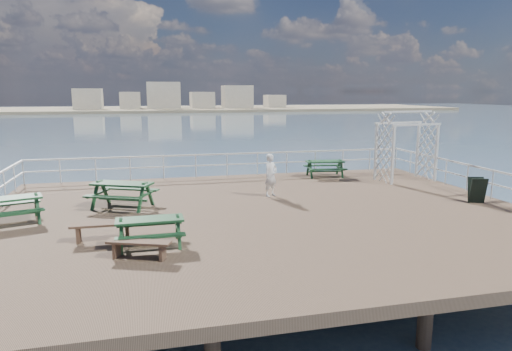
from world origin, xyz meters
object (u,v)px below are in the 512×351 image
object	(u,v)px
picnic_table_b	(122,189)
trellis_arbor	(406,150)
flat_bench_near	(103,227)
person	(271,175)
picnic_table_d	(150,226)
picnic_table_c	(325,165)
picnic_table_a	(8,205)
flat_bench_far	(139,245)

from	to	relation	value
picnic_table_b	trellis_arbor	size ratio (longest dim) A/B	0.81
flat_bench_near	person	world-z (taller)	person
picnic_table_b	flat_bench_near	xyz separation A→B (m)	(-0.35, -3.57, -0.27)
picnic_table_d	person	xyz separation A→B (m)	(4.55, 4.78, 0.28)
picnic_table_c	picnic_table_b	bearing A→B (deg)	-150.14
picnic_table_b	picnic_table_d	distance (m)	4.41
picnic_table_d	picnic_table_b	bearing A→B (deg)	100.66
flat_bench_near	person	bearing A→B (deg)	35.81
picnic_table_a	person	xyz separation A→B (m)	(8.68, 1.69, 0.23)
picnic_table_d	flat_bench_near	xyz separation A→B (m)	(-1.23, 0.75, -0.17)
picnic_table_b	person	size ratio (longest dim) A/B	1.56
picnic_table_c	flat_bench_far	bearing A→B (deg)	-126.03
flat_bench_far	person	world-z (taller)	person
flat_bench_far	trellis_arbor	distance (m)	13.69
picnic_table_b	picnic_table_d	xyz separation A→B (m)	(0.88, -4.32, -0.10)
flat_bench_far	flat_bench_near	bearing A→B (deg)	141.81
person	flat_bench_far	bearing A→B (deg)	-160.44
picnic_table_d	person	size ratio (longest dim) A/B	1.07
picnic_table_c	flat_bench_near	distance (m)	11.90
flat_bench_near	flat_bench_far	bearing A→B (deg)	-58.54
flat_bench_near	trellis_arbor	distance (m)	13.76
picnic_table_d	flat_bench_far	xyz separation A→B (m)	(-0.27, -0.88, -0.20)
picnic_table_c	trellis_arbor	world-z (taller)	trellis_arbor
flat_bench_near	trellis_arbor	xyz separation A→B (m)	(12.49, 5.68, 1.03)
flat_bench_far	person	size ratio (longest dim) A/B	0.96
picnic_table_a	picnic_table_b	bearing A→B (deg)	3.65
flat_bench_near	trellis_arbor	size ratio (longest dim) A/B	0.54
trellis_arbor	person	size ratio (longest dim) A/B	1.92
picnic_table_b	flat_bench_far	distance (m)	5.24
picnic_table_d	flat_bench_near	bearing A→B (deg)	147.66
flat_bench_near	flat_bench_far	size ratio (longest dim) A/B	1.07
trellis_arbor	picnic_table_d	bearing A→B (deg)	-156.55
picnic_table_a	picnic_table_d	bearing A→B (deg)	-53.78
picnic_table_c	picnic_table_d	distance (m)	11.48
picnic_table_c	person	xyz separation A→B (m)	(-3.56, -3.35, 0.27)
picnic_table_d	flat_bench_near	distance (m)	1.46
picnic_table_c	picnic_table_d	world-z (taller)	picnic_table_c
picnic_table_a	trellis_arbor	world-z (taller)	trellis_arbor
person	picnic_table_c	bearing A→B (deg)	13.22
picnic_table_a	picnic_table_b	world-z (taller)	picnic_table_b
flat_bench_near	trellis_arbor	world-z (taller)	trellis_arbor
picnic_table_a	picnic_table_d	xyz separation A→B (m)	(4.14, -3.09, -0.05)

